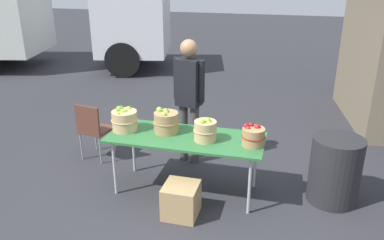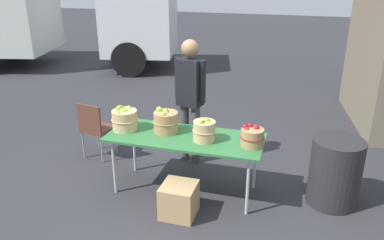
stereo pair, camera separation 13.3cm
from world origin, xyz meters
name	(u,v)px [view 1 (the left image)]	position (x,y,z in m)	size (l,w,h in m)	color
ground_plane	(186,190)	(0.00, 0.00, 0.00)	(40.00, 40.00, 0.00)	#2D2D33
market_table	(186,140)	(0.00, 0.00, 0.71)	(1.90, 0.76, 0.75)	#2D6B38
apple_basket_green_0	(124,120)	(-0.79, 0.00, 0.89)	(0.34, 0.34, 0.31)	tan
apple_basket_green_1	(166,122)	(-0.27, 0.07, 0.89)	(0.32, 0.32, 0.31)	#A87F51
apple_basket_green_2	(205,130)	(0.25, -0.05, 0.88)	(0.28, 0.28, 0.29)	tan
apple_basket_red_0	(253,136)	(0.81, -0.04, 0.86)	(0.28, 0.28, 0.25)	#A87F51
vendor_adult	(189,93)	(-0.18, 0.80, 1.05)	(0.46, 0.30, 1.78)	#3F3F3F
box_truck	(1,13)	(-6.60, 5.03, 1.49)	(7.99, 3.82, 2.75)	silver
folding_chair	(93,127)	(-1.53, 0.50, 0.51)	(0.46, 0.46, 0.86)	brown
trash_barrel	(335,170)	(1.78, 0.24, 0.41)	(0.60, 0.60, 0.82)	#262628
produce_crate	(181,200)	(0.09, -0.53, 0.19)	(0.39, 0.39, 0.39)	tan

